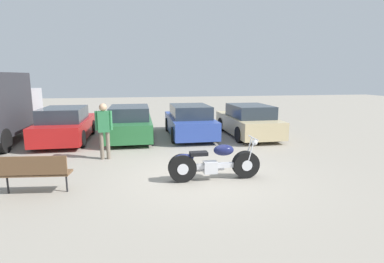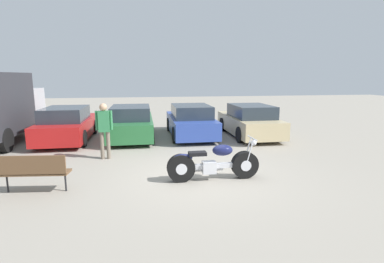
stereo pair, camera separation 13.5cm
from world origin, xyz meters
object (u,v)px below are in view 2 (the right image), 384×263
motorcycle (213,163)px  person_standing (104,126)px  parked_car_blue (191,121)px  parked_car_red (67,125)px  parked_car_champagne (249,121)px  park_bench (34,170)px  parked_car_green (131,123)px

motorcycle → person_standing: size_ratio=1.33×
motorcycle → parked_car_blue: parked_car_blue is taller
parked_car_red → parked_car_blue: same height
parked_car_champagne → person_standing: 6.39m
person_standing → parked_car_red: bearing=121.1°
parked_car_red → park_bench: bearing=-84.0°
person_standing → parked_car_green: bearing=77.3°
parked_car_green → parked_car_champagne: 5.06m
parked_car_champagne → person_standing: size_ratio=2.36×
parked_car_green → parked_car_blue: size_ratio=1.00×
parked_car_blue → parked_car_champagne: size_ratio=1.00×
parked_car_blue → park_bench: bearing=-127.5°
motorcycle → person_standing: bearing=139.9°
person_standing → parked_car_blue: bearing=44.2°
parked_car_green → parked_car_champagne: same height
parked_car_green → parked_car_champagne: bearing=-3.8°
motorcycle → park_bench: bearing=-176.9°
parked_car_red → parked_car_green: (2.52, 0.08, 0.00)m
parked_car_blue → park_bench: parked_car_blue is taller
motorcycle → parked_car_champagne: 5.94m
park_bench → parked_car_blue: bearing=52.5°
parked_car_green → park_bench: 6.08m
parked_car_blue → parked_car_green: bearing=-179.3°
person_standing → park_bench: bearing=-114.6°
park_bench → parked_car_green: bearing=71.6°
parked_car_red → parked_car_blue: size_ratio=1.00×
parked_car_green → person_standing: bearing=-102.7°
parked_car_blue → park_bench: size_ratio=2.74×
parked_car_champagne → park_bench: 8.84m
park_bench → person_standing: 2.98m
parked_car_blue → park_bench: 7.31m
park_bench → person_standing: person_standing is taller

